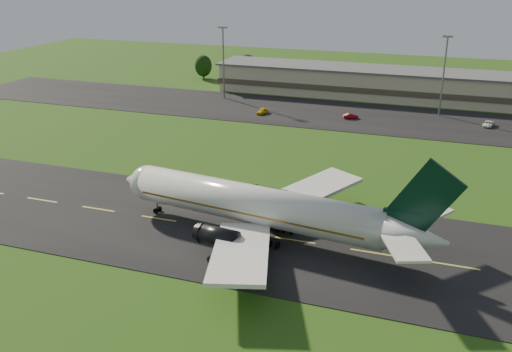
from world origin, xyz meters
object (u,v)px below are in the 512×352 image
(service_vehicle_a, at_px, (262,111))
(light_mast_centre, at_px, (444,66))
(airliner, at_px, (261,207))
(service_vehicle_c, at_px, (489,124))
(light_mast_west, at_px, (223,54))
(terminal, at_px, (448,88))
(service_vehicle_b, at_px, (351,116))

(service_vehicle_a, bearing_deg, light_mast_centre, 27.04)
(airliner, relative_size, service_vehicle_c, 11.26)
(light_mast_centre, bearing_deg, service_vehicle_c, -30.45)
(light_mast_centre, bearing_deg, light_mast_west, 180.00)
(service_vehicle_c, bearing_deg, light_mast_west, -171.68)
(light_mast_west, xyz_separation_m, service_vehicle_c, (71.80, -6.94, -12.01))
(service_vehicle_a, bearing_deg, terminal, 43.24)
(light_mast_west, relative_size, service_vehicle_c, 4.48)
(terminal, relative_size, service_vehicle_a, 34.25)
(terminal, bearing_deg, service_vehicle_c, -65.78)
(light_mast_west, relative_size, service_vehicle_b, 5.34)
(airliner, xyz_separation_m, service_vehicle_a, (-22.37, 66.56, -3.84))
(airliner, distance_m, terminal, 98.92)
(light_mast_west, bearing_deg, light_mast_centre, 0.00)
(terminal, bearing_deg, airliner, -103.22)
(service_vehicle_a, height_order, service_vehicle_b, service_vehicle_a)
(terminal, bearing_deg, light_mast_centre, -94.95)
(light_mast_west, relative_size, service_vehicle_a, 4.81)
(light_mast_centre, bearing_deg, service_vehicle_b, -153.01)
(light_mast_centre, bearing_deg, terminal, 85.05)
(airliner, relative_size, service_vehicle_a, 12.09)
(service_vehicle_b, relative_size, service_vehicle_c, 0.84)
(airliner, xyz_separation_m, terminal, (22.62, 96.29, -0.67))
(light_mast_west, xyz_separation_m, service_vehicle_a, (16.42, -13.55, -11.92))
(light_mast_west, distance_m, service_vehicle_b, 42.21)
(airliner, bearing_deg, service_vehicle_c, 73.02)
(airliner, bearing_deg, light_mast_centre, 82.48)
(light_mast_west, height_order, service_vehicle_c, light_mast_west)
(terminal, height_order, service_vehicle_c, terminal)
(terminal, bearing_deg, service_vehicle_a, -146.54)
(light_mast_centre, relative_size, service_vehicle_a, 4.81)
(airliner, height_order, light_mast_west, light_mast_west)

